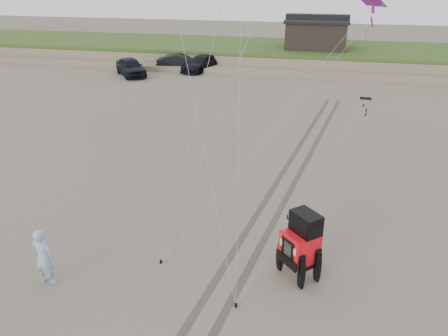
{
  "coord_description": "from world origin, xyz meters",
  "views": [
    {
      "loc": [
        3.27,
        -10.76,
        8.94
      ],
      "look_at": [
        0.08,
        3.0,
        2.6
      ],
      "focal_mm": 35.0,
      "sensor_mm": 36.0,
      "label": 1
    }
  ],
  "objects_px": {
    "jeep": "(299,252)",
    "cabin": "(316,33)",
    "truck_c": "(202,63)",
    "truck_a": "(131,67)",
    "truck_b": "(180,62)",
    "man": "(44,257)"
  },
  "relations": [
    {
      "from": "truck_b",
      "to": "man",
      "type": "relative_size",
      "value": 2.36
    },
    {
      "from": "truck_a",
      "to": "truck_b",
      "type": "height_order",
      "value": "truck_a"
    },
    {
      "from": "jeep",
      "to": "cabin",
      "type": "bearing_deg",
      "value": 137.52
    },
    {
      "from": "truck_b",
      "to": "jeep",
      "type": "height_order",
      "value": "jeep"
    },
    {
      "from": "cabin",
      "to": "truck_b",
      "type": "relative_size",
      "value": 1.39
    },
    {
      "from": "truck_c",
      "to": "truck_b",
      "type": "bearing_deg",
      "value": -161.37
    },
    {
      "from": "truck_b",
      "to": "man",
      "type": "distance_m",
      "value": 33.0
    },
    {
      "from": "cabin",
      "to": "man",
      "type": "bearing_deg",
      "value": -99.84
    },
    {
      "from": "truck_b",
      "to": "truck_c",
      "type": "xyz_separation_m",
      "value": [
        2.2,
        -0.06,
        -0.01
      ]
    },
    {
      "from": "truck_a",
      "to": "truck_c",
      "type": "bearing_deg",
      "value": -8.11
    },
    {
      "from": "truck_b",
      "to": "man",
      "type": "height_order",
      "value": "man"
    },
    {
      "from": "truck_a",
      "to": "jeep",
      "type": "bearing_deg",
      "value": -95.97
    },
    {
      "from": "truck_a",
      "to": "truck_c",
      "type": "height_order",
      "value": "truck_a"
    },
    {
      "from": "truck_b",
      "to": "truck_c",
      "type": "bearing_deg",
      "value": -97.42
    },
    {
      "from": "cabin",
      "to": "truck_a",
      "type": "bearing_deg",
      "value": -150.33
    },
    {
      "from": "truck_c",
      "to": "man",
      "type": "height_order",
      "value": "man"
    },
    {
      "from": "truck_a",
      "to": "truck_b",
      "type": "bearing_deg",
      "value": 5.11
    },
    {
      "from": "truck_c",
      "to": "jeep",
      "type": "height_order",
      "value": "jeep"
    },
    {
      "from": "truck_c",
      "to": "man",
      "type": "xyz_separation_m",
      "value": [
        4.09,
        -32.34,
        0.22
      ]
    },
    {
      "from": "truck_b",
      "to": "man",
      "type": "xyz_separation_m",
      "value": [
        6.29,
        -32.4,
        0.22
      ]
    },
    {
      "from": "truck_a",
      "to": "cabin",
      "type": "bearing_deg",
      "value": -9.81
    },
    {
      "from": "cabin",
      "to": "truck_c",
      "type": "bearing_deg",
      "value": -151.29
    }
  ]
}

